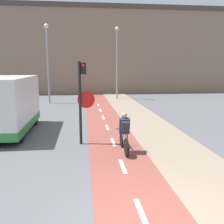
# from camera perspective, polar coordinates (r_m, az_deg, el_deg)

# --- Properties ---
(building_row_background) EXTENTS (60.00, 5.20, 9.70)m
(building_row_background) POSITION_cam_1_polar(r_m,az_deg,el_deg) (30.65, -4.53, 13.75)
(building_row_background) COLOR #89705B
(building_row_background) RESTS_ON ground_plane
(traffic_light_pole) EXTENTS (0.67, 0.25, 3.26)m
(traffic_light_pole) POSITION_cam_1_polar(r_m,az_deg,el_deg) (9.75, -6.85, 4.12)
(traffic_light_pole) COLOR black
(traffic_light_pole) RESTS_ON ground_plane
(street_lamp_far) EXTENTS (0.36, 0.36, 6.41)m
(street_lamp_far) POSITION_cam_1_polar(r_m,az_deg,el_deg) (21.45, -14.53, 12.45)
(street_lamp_far) COLOR gray
(street_lamp_far) RESTS_ON ground_plane
(street_lamp_sidewalk) EXTENTS (0.36, 0.36, 6.57)m
(street_lamp_sidewalk) POSITION_cam_1_polar(r_m,az_deg,el_deg) (23.39, 1.13, 12.79)
(street_lamp_sidewalk) COLOR gray
(street_lamp_sidewalk) RESTS_ON ground_plane
(cyclist_near) EXTENTS (0.46, 1.70, 1.47)m
(cyclist_near) POSITION_cam_1_polar(r_m,az_deg,el_deg) (8.98, 2.83, -4.86)
(cyclist_near) COLOR black
(cyclist_near) RESTS_ON ground_plane
(van) EXTENTS (2.04, 4.87, 2.59)m
(van) POSITION_cam_1_polar(r_m,az_deg,el_deg) (12.44, -22.79, 1.30)
(van) COLOR silver
(van) RESTS_ON ground_plane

